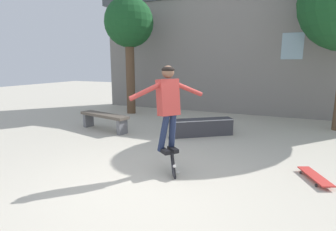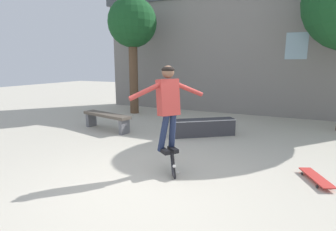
% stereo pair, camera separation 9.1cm
% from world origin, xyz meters
% --- Properties ---
extents(ground_plane, '(40.00, 40.00, 0.00)m').
position_xyz_m(ground_plane, '(0.00, 0.00, 0.00)').
color(ground_plane, beige).
extents(building_backdrop, '(11.56, 0.52, 5.92)m').
position_xyz_m(building_backdrop, '(-0.03, 7.02, 2.53)').
color(building_backdrop, gray).
rests_on(building_backdrop, ground_plane).
extents(tree_left, '(1.83, 1.83, 4.36)m').
position_xyz_m(tree_left, '(-3.53, 5.32, 3.34)').
color(tree_left, brown).
rests_on(tree_left, ground_plane).
extents(park_bench, '(1.78, 0.75, 0.49)m').
position_xyz_m(park_bench, '(-2.83, 2.64, 0.36)').
color(park_bench, brown).
rests_on(park_bench, ground_plane).
extents(skate_ledge, '(1.61, 1.31, 0.46)m').
position_xyz_m(skate_ledge, '(-0.05, 3.21, 0.23)').
color(skate_ledge, '#38383D').
rests_on(skate_ledge, ground_plane).
extents(skater, '(0.93, 1.14, 1.50)m').
position_xyz_m(skater, '(0.12, 0.57, 1.29)').
color(skater, '#B23833').
extents(skateboard_flipping, '(0.36, 0.73, 0.62)m').
position_xyz_m(skateboard_flipping, '(0.18, 0.63, 0.27)').
color(skateboard_flipping, black).
extents(skateboard_resting, '(0.51, 0.82, 0.08)m').
position_xyz_m(skateboard_resting, '(2.51, 1.27, 0.07)').
color(skateboard_resting, red).
rests_on(skateboard_resting, ground_plane).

